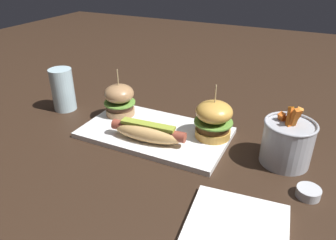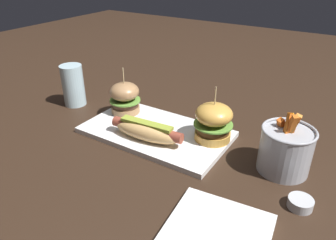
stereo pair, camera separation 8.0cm
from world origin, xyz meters
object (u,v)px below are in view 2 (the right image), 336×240
(platter_main, at_px, (156,132))
(side_plate, at_px, (216,235))
(fries_bucket, at_px, (286,149))
(slider_right, at_px, (213,122))
(water_glass, at_px, (73,85))
(hot_dog, at_px, (147,131))
(slider_left, at_px, (125,97))
(sauce_ramekin, at_px, (300,203))

(platter_main, bearing_deg, side_plate, -39.52)
(platter_main, height_order, side_plate, platter_main)
(platter_main, relative_size, fries_bucket, 2.68)
(slider_right, xyz_separation_m, water_glass, (-0.47, -0.02, 0.00))
(hot_dog, bearing_deg, slider_right, 33.20)
(slider_right, relative_size, water_glass, 1.09)
(hot_dog, relative_size, water_glass, 1.52)
(slider_right, bearing_deg, slider_left, 179.48)
(sauce_ramekin, bearing_deg, slider_right, 153.76)
(platter_main, bearing_deg, slider_right, 14.76)
(platter_main, bearing_deg, water_glass, 176.34)
(slider_right, relative_size, sauce_ramekin, 2.96)
(platter_main, height_order, hot_dog, hot_dog)
(slider_left, relative_size, fries_bucket, 0.95)
(slider_left, distance_m, slider_right, 0.28)
(hot_dog, bearing_deg, slider_left, 147.15)
(platter_main, relative_size, slider_right, 2.72)
(platter_main, xyz_separation_m, hot_dog, (0.01, -0.05, 0.03))
(sauce_ramekin, distance_m, side_plate, 0.18)
(slider_right, distance_m, water_glass, 0.47)
(platter_main, height_order, fries_bucket, fries_bucket)
(slider_right, distance_m, side_plate, 0.31)
(fries_bucket, xyz_separation_m, water_glass, (-0.65, -0.00, 0.01))
(water_glass, bearing_deg, hot_dog, -12.27)
(slider_left, height_order, water_glass, slider_left)
(water_glass, bearing_deg, sauce_ramekin, -8.06)
(slider_left, distance_m, sauce_ramekin, 0.54)
(platter_main, relative_size, side_plate, 2.20)
(sauce_ramekin, bearing_deg, hot_dog, 175.72)
(platter_main, xyz_separation_m, side_plate, (0.28, -0.23, -0.00))
(sauce_ramekin, xyz_separation_m, water_glass, (-0.71, 0.10, 0.05))
(slider_left, bearing_deg, slider_right, -0.52)
(platter_main, height_order, slider_left, slider_left)
(platter_main, distance_m, side_plate, 0.36)
(platter_main, distance_m, slider_right, 0.16)
(slider_right, height_order, fries_bucket, slider_right)
(slider_right, height_order, water_glass, slider_right)
(hot_dog, distance_m, water_glass, 0.34)
(platter_main, bearing_deg, hot_dog, -80.96)
(sauce_ramekin, bearing_deg, side_plate, -124.55)
(slider_right, bearing_deg, fries_bucket, -5.15)
(platter_main, relative_size, hot_dog, 1.96)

